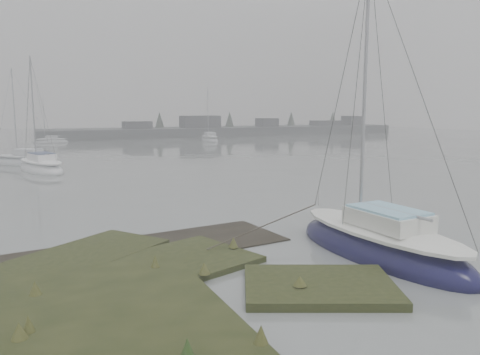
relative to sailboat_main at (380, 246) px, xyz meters
name	(u,v)px	position (x,y,z in m)	size (l,w,h in m)	color
ground	(100,162)	(-3.61, 29.01, -0.29)	(160.00, 160.00, 0.00)	slate
far_shoreline	(237,130)	(23.23, 60.91, 0.56)	(60.00, 8.00, 4.15)	#4C4F51
sailboat_main	(380,246)	(0.00, 0.00, 0.00)	(2.50, 6.72, 9.35)	#0F0E34
sailboat_white	(41,168)	(-8.24, 24.55, -0.03)	(3.77, 6.32, 8.47)	silver
sailboat_far_a	(26,162)	(-9.15, 29.37, -0.04)	(5.55, 4.97, 7.95)	silver
sailboat_far_b	(210,139)	(13.70, 48.94, -0.05)	(2.45, 5.74, 7.86)	silver
sailboat_far_c	(50,142)	(-6.10, 54.15, -0.10)	(4.36, 1.58, 6.08)	#A4AAAD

